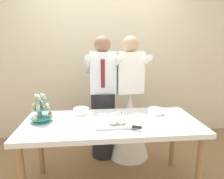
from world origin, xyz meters
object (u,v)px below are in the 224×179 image
Objects in this scene: main_cake_tray at (117,120)px; plate_stack at (155,111)px; round_cake at (81,112)px; dessert_table at (111,128)px; cupcake_stand at (41,110)px; person_groom at (103,105)px; person_bride at (129,116)px.

main_cake_tray reaches higher than plate_stack.
plate_stack is at bearing -4.06° from round_cake.
cupcake_stand is (-0.71, 0.06, 0.20)m from dessert_table.
cupcake_stand is 0.91m from person_groom.
person_groom reaches higher than cupcake_stand.
main_cake_tray is at bearing -10.55° from cupcake_stand.
plate_stack is at bearing 5.18° from cupcake_stand.
round_cake is (-0.84, 0.06, 0.00)m from plate_stack.
round_cake is at bearing 175.94° from plate_stack.
person_groom reaches higher than dessert_table.
person_bride reaches higher than main_cake_tray.
round_cake is at bearing 144.65° from dessert_table.
round_cake is at bearing 23.67° from cupcake_stand.
person_groom is at bearing 139.41° from plate_stack.
person_bride is at bearing 63.91° from dessert_table.
cupcake_stand reaches higher than plate_stack.
dessert_table is at bearing -85.74° from person_groom.
round_cake is at bearing 139.46° from main_cake_tray.
main_cake_tray is 0.75m from person_groom.
person_groom and person_bride have the same top height.
main_cake_tray is at bearing -82.73° from person_groom.
person_groom is at bearing 57.76° from round_cake.
cupcake_stand is at bearing -156.33° from round_cake.
dessert_table is 0.56m from plate_stack.
cupcake_stand is at bearing -150.66° from person_bride.
dessert_table is 9.62× the size of plate_stack.
dessert_table is at bearing -116.09° from person_bride.
person_groom is (-0.57, 0.49, -0.06)m from plate_stack.
cupcake_stand is at bearing 175.56° from dessert_table.
dessert_table is 0.66m from person_groom.
main_cake_tray is at bearing -152.03° from plate_stack.
round_cake is 0.51m from person_groom.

